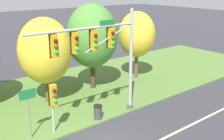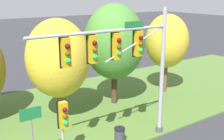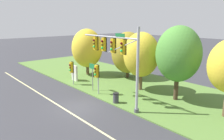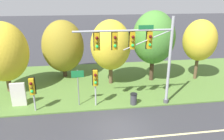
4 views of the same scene
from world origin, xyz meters
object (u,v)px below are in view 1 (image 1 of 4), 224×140
(tree_tall_centre, at_px, (137,35))
(tree_behind_signpost, at_px, (45,51))
(tree_mid_verge, at_px, (92,36))
(pedestrian_signal_near_kerb, at_px, (53,98))
(traffic_signal_mast, at_px, (101,48))
(trash_bin, at_px, (98,112))
(route_sign_post, at_px, (28,105))

(tree_tall_centre, bearing_deg, tree_behind_signpost, 179.76)
(tree_tall_centre, bearing_deg, tree_mid_verge, 176.23)
(pedestrian_signal_near_kerb, relative_size, tree_mid_verge, 0.44)
(tree_tall_centre, bearing_deg, traffic_signal_mast, -147.74)
(pedestrian_signal_near_kerb, bearing_deg, tree_mid_verge, 38.35)
(tree_behind_signpost, xyz_separation_m, tree_mid_verge, (4.22, 0.27, 0.53))
(tree_mid_verge, bearing_deg, traffic_signal_mast, -119.27)
(tree_behind_signpost, xyz_separation_m, tree_tall_centre, (8.85, -0.04, 0.19))
(trash_bin, bearing_deg, tree_tall_centre, 30.81)
(tree_behind_signpost, xyz_separation_m, trash_bin, (1.19, -4.60, -3.34))
(pedestrian_signal_near_kerb, xyz_separation_m, tree_tall_centre, (10.64, 4.45, 1.79))
(route_sign_post, height_order, tree_tall_centre, tree_tall_centre)
(tree_behind_signpost, distance_m, trash_bin, 5.81)
(tree_tall_centre, bearing_deg, trash_bin, -149.19)
(traffic_signal_mast, bearing_deg, pedestrian_signal_near_kerb, 175.82)
(traffic_signal_mast, xyz_separation_m, tree_behind_signpost, (-1.42, 4.73, -0.81))
(traffic_signal_mast, height_order, route_sign_post, traffic_signal_mast)
(traffic_signal_mast, relative_size, tree_mid_verge, 1.07)
(traffic_signal_mast, distance_m, route_sign_post, 5.27)
(traffic_signal_mast, relative_size, tree_behind_signpost, 1.19)
(pedestrian_signal_near_kerb, xyz_separation_m, tree_mid_verge, (6.02, 4.76, 2.13))
(traffic_signal_mast, bearing_deg, tree_mid_verge, 60.73)
(tree_tall_centre, relative_size, trash_bin, 6.51)
(tree_behind_signpost, bearing_deg, trash_bin, -75.46)
(pedestrian_signal_near_kerb, bearing_deg, route_sign_post, 163.39)
(pedestrian_signal_near_kerb, relative_size, tree_behind_signpost, 0.50)
(pedestrian_signal_near_kerb, distance_m, route_sign_post, 1.39)
(traffic_signal_mast, relative_size, pedestrian_signal_near_kerb, 2.41)
(tree_mid_verge, relative_size, tree_tall_centre, 1.14)
(traffic_signal_mast, bearing_deg, tree_tall_centre, 32.26)
(pedestrian_signal_near_kerb, bearing_deg, trash_bin, -2.10)
(tree_behind_signpost, relative_size, trash_bin, 6.64)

